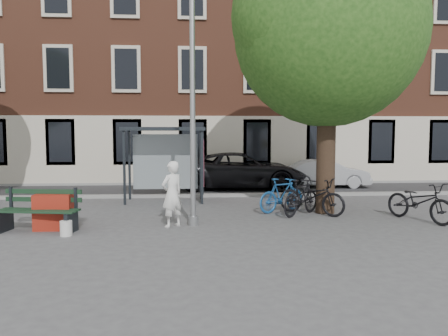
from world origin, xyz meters
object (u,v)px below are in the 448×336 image
Objects in this scene: bike_a at (312,196)px; car_silver at (326,173)px; bike_c at (419,201)px; bike_d at (301,197)px; bike_b at (282,195)px; notice_sign at (322,163)px; bench at (39,213)px; lamppost at (193,119)px; red_stand at (54,211)px; bus_shelter at (176,147)px; painter at (172,194)px; car_dark at (240,171)px.

car_silver reaches higher than bike_a.
bike_d is at bearing 135.99° from bike_c.
notice_sign is (1.61, 1.19, 0.89)m from bike_b.
notice_sign reaches higher than bench.
lamppost is 6.60m from bike_c.
car_silver reaches higher than bike_c.
red_stand is (-9.38, -7.76, -0.17)m from car_silver.
bus_shelter is 3.17× the size of red_stand.
bike_b is at bearing 27.78° from bench.
bike_a is at bearing 19.80° from lamppost.
lamppost is 4.06m from bike_d.
painter is 3.29m from bench.
lamppost reaches higher than bike_c.
bike_c is 3.22m from bike_d.
bike_c is at bearing 12.29° from bench.
bus_shelter is 5.19m from bike_a.
bus_shelter is 4.32m from bike_b.
lamppost is at bearing 143.54° from car_silver.
car_silver reaches higher than red_stand.
car_dark reaches higher than bike_a.
bike_b is 0.73m from bike_d.
car_dark is 2.90× the size of notice_sign.
bus_shelter is 7.45m from car_silver.
red_stand is at bearing -179.62° from notice_sign.
bus_shelter is at bearing 8.11° from bike_d.
bike_c is at bearing -175.98° from car_silver.
bus_shelter is at bearing 125.00° from bike_c.
bench is at bearing -139.84° from red_stand.
bus_shelter is at bearing 98.43° from lamppost.
painter is 0.97× the size of bike_b.
bike_b is 1.95× the size of red_stand.
bike_a is at bearing -137.41° from notice_sign.
car_silver is (6.49, 3.43, -1.30)m from bus_shelter.
lamppost reaches higher than car_dark.
bike_c is at bearing 142.85° from painter.
painter reaches higher than bench.
bike_b is 2.19m from notice_sign.
bike_b is 5.68m from car_dark.
car_silver is (6.42, 7.70, -0.23)m from painter.
bike_b is 0.98× the size of bike_d.
bike_c is 1.16× the size of bike_d.
bench is at bearing -172.99° from lamppost.
red_stand is at bearing 57.68° from bike_d.
bike_a is 7.17m from red_stand.
notice_sign is (4.86, 3.08, 0.57)m from painter.
bike_b is (3.26, 1.88, -0.33)m from painter.
bus_shelter is 5.41m from red_stand.
bike_d is (6.97, 1.62, 0.07)m from bench.
bike_c is 1.07× the size of notice_sign.
red_stand is 0.46× the size of notice_sign.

